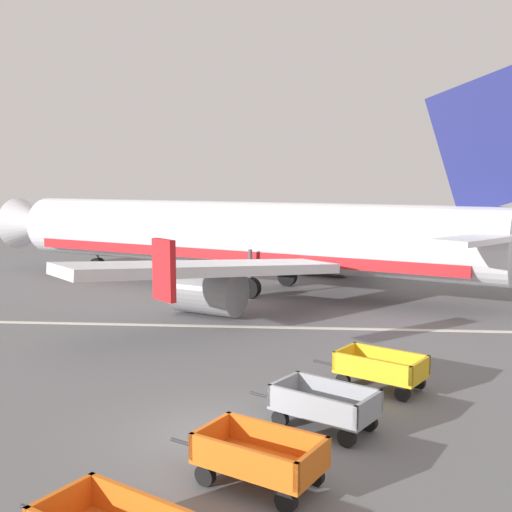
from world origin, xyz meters
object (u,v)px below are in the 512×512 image
object	(u,v)px
airplane	(247,236)
baggage_cart_fourth_in_row	(380,369)
baggage_cart_second_in_row	(259,457)
baggage_cart_third_in_row	(324,405)

from	to	relation	value
airplane	baggage_cart_fourth_in_row	world-z (taller)	airplane
airplane	baggage_cart_second_in_row	distance (m)	22.56
baggage_cart_second_in_row	baggage_cart_third_in_row	xyz separation A→B (m)	(1.39, 2.95, 0.00)
baggage_cart_fourth_in_row	airplane	bearing A→B (deg)	108.68
baggage_cart_second_in_row	baggage_cart_fourth_in_row	bearing A→B (deg)	62.41
baggage_cart_third_in_row	baggage_cart_fourth_in_row	xyz separation A→B (m)	(1.75, 3.08, 0.00)
baggage_cart_third_in_row	baggage_cart_fourth_in_row	size ratio (longest dim) A/B	1.00
baggage_cart_second_in_row	baggage_cart_third_in_row	bearing A→B (deg)	64.66
airplane	baggage_cart_second_in_row	size ratio (longest dim) A/B	10.19
airplane	baggage_cart_third_in_row	size ratio (longest dim) A/B	10.46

